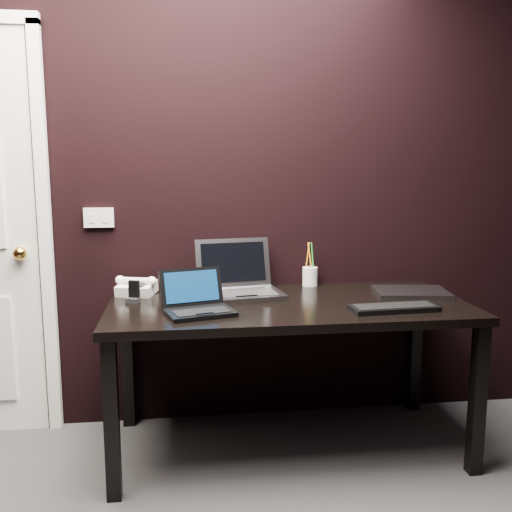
{
  "coord_description": "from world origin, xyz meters",
  "views": [
    {
      "loc": [
        -0.19,
        -1.21,
        1.39
      ],
      "look_at": [
        0.14,
        1.35,
        0.97
      ],
      "focal_mm": 40.0,
      "sensor_mm": 36.0,
      "label": 1
    }
  ],
  "objects": [
    {
      "name": "silver_laptop",
      "position": [
        0.08,
        1.57,
        0.79
      ],
      "size": [
        0.44,
        0.41,
        0.27
      ],
      "color": "#949499",
      "rests_on": "desk"
    },
    {
      "name": "mobile_phone",
      "position": [
        -0.43,
        1.5,
        0.78
      ],
      "size": [
        0.07,
        0.07,
        0.1
      ],
      "color": "black",
      "rests_on": "desk"
    },
    {
      "name": "wall_back",
      "position": [
        0.0,
        1.8,
        1.3
      ],
      "size": [
        4.0,
        0.0,
        4.0
      ],
      "primitive_type": "plane",
      "rotation": [
        1.57,
        0.0,
        0.0
      ],
      "color": "black",
      "rests_on": "ground"
    },
    {
      "name": "desk",
      "position": [
        0.3,
        1.4,
        0.66
      ],
      "size": [
        1.7,
        0.8,
        0.74
      ],
      "color": "black",
      "rests_on": "ground"
    },
    {
      "name": "wall_switch",
      "position": [
        -0.62,
        1.79,
        1.12
      ],
      "size": [
        0.15,
        0.02,
        0.1
      ],
      "color": "silver",
      "rests_on": "wall_back"
    },
    {
      "name": "pen_cup",
      "position": [
        0.49,
        1.75,
        0.8
      ],
      "size": [
        0.09,
        0.09,
        0.24
      ],
      "color": "white",
      "rests_on": "desk"
    },
    {
      "name": "desk_phone",
      "position": [
        -0.43,
        1.65,
        0.78
      ],
      "size": [
        0.22,
        0.2,
        0.11
      ],
      "color": "silver",
      "rests_on": "desk"
    },
    {
      "name": "closed_laptop",
      "position": [
        0.94,
        1.47,
        0.75
      ],
      "size": [
        0.39,
        0.31,
        0.02
      ],
      "color": "#98989D",
      "rests_on": "desk"
    },
    {
      "name": "netbook",
      "position": [
        -0.13,
        1.25,
        0.78
      ],
      "size": [
        0.35,
        0.32,
        0.18
      ],
      "color": "black",
      "rests_on": "desk"
    },
    {
      "name": "ext_keyboard",
      "position": [
        0.74,
        1.18,
        0.75
      ],
      "size": [
        0.41,
        0.16,
        0.03
      ],
      "color": "black",
      "rests_on": "desk"
    }
  ]
}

